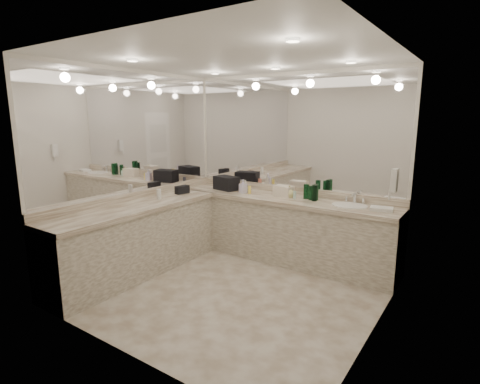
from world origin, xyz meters
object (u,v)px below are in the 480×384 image
Objects in this scene: sink at (349,206)px; soap_bottle_a at (245,186)px; soap_bottle_c at (290,192)px; cream_cosmetic_case at (283,191)px; hand_towel at (382,209)px; soap_bottle_b at (243,186)px; wall_phone at (394,180)px; black_toiletry_bag at (226,183)px.

sink is 2.37× the size of soap_bottle_a.
cream_cosmetic_case is at bearing 165.60° from soap_bottle_c.
soap_bottle_b is (-1.94, -0.05, 0.08)m from hand_towel.
hand_towel is (-0.21, 0.47, -0.43)m from wall_phone.
soap_bottle_b is 0.71m from soap_bottle_c.
soap_bottle_c is (-0.84, 0.01, 0.09)m from sink.
cream_cosmetic_case is 1.35m from hand_towel.
soap_bottle_c is (0.70, 0.04, -0.01)m from soap_bottle_a.
soap_bottle_b reaches higher than sink.
soap_bottle_b is (-1.55, -0.08, 0.11)m from sink.
wall_phone reaches higher than soap_bottle_c.
soap_bottle_a is (-1.94, 0.01, 0.07)m from hand_towel.
black_toiletry_bag is 2.19× the size of soap_bottle_c.
soap_bottle_c reaches higher than cream_cosmetic_case.
soap_bottle_a is (-1.54, -0.03, 0.10)m from sink.
sink is 0.40m from hand_towel.
soap_bottle_c is at bearing 7.22° from soap_bottle_b.
wall_phone reaches higher than black_toiletry_bag.
sink is at bearing 140.43° from wall_phone.
sink is 1.69× the size of cream_cosmetic_case.
hand_towel is at bearing -4.65° from sink.
wall_phone is 1.20× the size of soap_bottle_b.
black_toiletry_bag reaches higher than cream_cosmetic_case.
soap_bottle_a is 0.05m from soap_bottle_b.
wall_phone is at bearing -39.57° from sink.
soap_bottle_a reaches higher than soap_bottle_c.
soap_bottle_b reaches higher than cream_cosmetic_case.
soap_bottle_b is at bearing -97.13° from soap_bottle_a.
black_toiletry_bag is at bearing 177.06° from soap_bottle_a.
hand_towel reaches higher than sink.
black_toiletry_bag reaches higher than hand_towel.
soap_bottle_a is at bearing -176.97° from soap_bottle_c.
cream_cosmetic_case is 1.02× the size of hand_towel.
cream_cosmetic_case is 1.40× the size of soap_bottle_a.
black_toiletry_bag is 0.36m from soap_bottle_b.
cream_cosmetic_case reaches higher than hand_towel.
wall_phone is at bearing -19.50° from soap_bottle_c.
hand_towel is at bearing -0.63° from black_toiletry_bag.
cream_cosmetic_case is (-0.95, 0.04, 0.08)m from sink.
sink is 1.20× the size of black_toiletry_bag.
wall_phone is (0.61, -0.50, 0.46)m from sink.
soap_bottle_b is (-0.01, -0.05, 0.01)m from soap_bottle_a.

